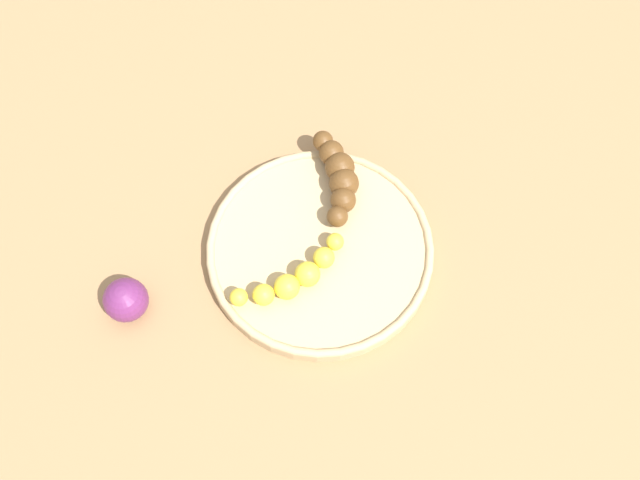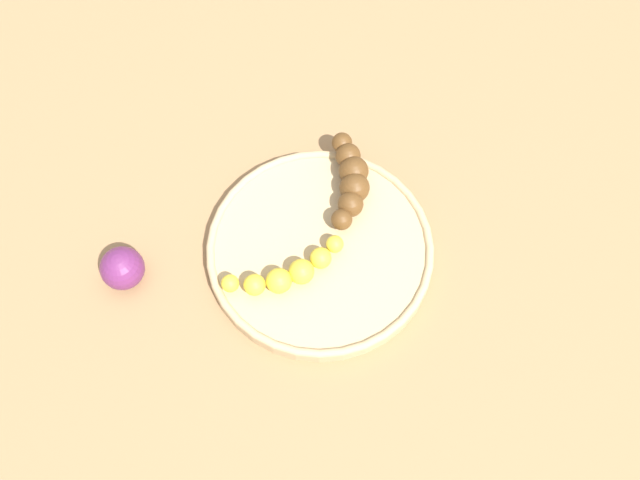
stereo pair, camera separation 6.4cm
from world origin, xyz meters
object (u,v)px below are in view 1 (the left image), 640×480
(banana_yellow, at_px, (295,277))
(plum_purple, at_px, (126,300))
(banana_overripe, at_px, (338,176))
(fruit_bowl, at_px, (320,249))

(banana_yellow, relative_size, plum_purple, 2.49)
(banana_overripe, height_order, banana_yellow, banana_overripe)
(banana_yellow, height_order, plum_purple, plum_purple)
(banana_overripe, bearing_deg, fruit_bowl, -115.62)
(fruit_bowl, distance_m, plum_purple, 0.23)
(fruit_bowl, relative_size, banana_overripe, 2.06)
(banana_overripe, bearing_deg, banana_yellow, -122.62)
(plum_purple, bearing_deg, banana_overripe, -145.60)
(banana_overripe, relative_size, plum_purple, 2.56)
(plum_purple, bearing_deg, fruit_bowl, -160.91)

